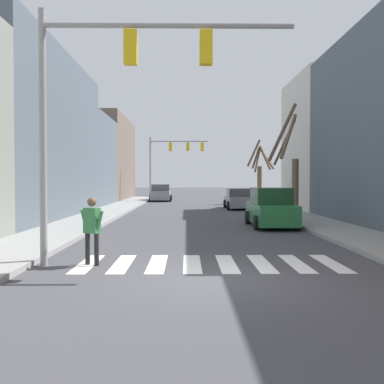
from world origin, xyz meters
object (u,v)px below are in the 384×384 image
at_px(traffic_signal_far, 171,154).
at_px(street_tree_right_mid, 260,173).
at_px(pedestrian_crossing_street, 92,225).
at_px(street_tree_left_mid, 291,166).
at_px(traffic_signal_near, 114,81).
at_px(car_parked_left_mid, 238,199).
at_px(car_at_intersection, 161,193).
at_px(car_driving_away_lane, 271,209).

bearing_deg(traffic_signal_far, street_tree_right_mid, -28.01).
height_order(pedestrian_crossing_street, street_tree_left_mid, street_tree_left_mid).
bearing_deg(traffic_signal_near, car_parked_left_mid, 75.63).
distance_m(car_at_intersection, pedestrian_crossing_street, 34.72).
bearing_deg(traffic_signal_far, car_driving_away_lane, -77.38).
bearing_deg(car_at_intersection, car_driving_away_lane, -165.59).
bearing_deg(street_tree_right_mid, street_tree_left_mid, -92.20).
bearing_deg(pedestrian_crossing_street, street_tree_right_mid, -78.13).
relative_size(car_parked_left_mid, street_tree_right_mid, 0.83).
bearing_deg(street_tree_left_mid, traffic_signal_far, 111.86).
xyz_separation_m(traffic_signal_near, traffic_signal_far, (0.31, 33.54, 0.11)).
distance_m(traffic_signal_near, car_at_intersection, 35.04).
xyz_separation_m(car_driving_away_lane, pedestrian_crossing_street, (-6.31, -9.28, 0.18)).
distance_m(traffic_signal_near, traffic_signal_far, 33.54).
xyz_separation_m(car_parked_left_mid, street_tree_left_mid, (2.15, -7.64, 2.24)).
height_order(car_at_intersection, car_driving_away_lane, car_driving_away_lane).
bearing_deg(car_parked_left_mid, pedestrian_crossing_street, 164.14).
height_order(traffic_signal_near, pedestrian_crossing_street, traffic_signal_near).
bearing_deg(traffic_signal_near, traffic_signal_far, 89.47).
height_order(car_parked_left_mid, street_tree_left_mid, street_tree_left_mid).
height_order(traffic_signal_near, street_tree_right_mid, traffic_signal_near).
bearing_deg(street_tree_left_mid, car_at_intersection, 113.35).
bearing_deg(car_at_intersection, traffic_signal_near, -178.66).
height_order(traffic_signal_far, street_tree_left_mid, street_tree_left_mid).
bearing_deg(traffic_signal_near, car_driving_away_lane, 58.64).
bearing_deg(traffic_signal_near, pedestrian_crossing_street, 170.32).
distance_m(car_at_intersection, street_tree_left_mid, 22.03).
bearing_deg(pedestrian_crossing_street, car_parked_left_mid, -76.77).
relative_size(traffic_signal_near, pedestrian_crossing_street, 3.73).
relative_size(pedestrian_crossing_street, street_tree_left_mid, 0.27).
bearing_deg(traffic_signal_near, car_at_intersection, 91.34).
xyz_separation_m(traffic_signal_far, car_parked_left_mid, (5.41, -11.21, -4.01)).
distance_m(car_driving_away_lane, pedestrian_crossing_street, 11.23).
height_order(traffic_signal_near, car_at_intersection, traffic_signal_near).
height_order(car_parked_left_mid, pedestrian_crossing_street, pedestrian_crossing_street).
distance_m(traffic_signal_far, car_parked_left_mid, 13.08).
bearing_deg(street_tree_left_mid, car_driving_away_lane, -112.13).
bearing_deg(street_tree_right_mid, car_driving_away_lane, -97.79).
relative_size(traffic_signal_near, car_at_intersection, 1.49).
distance_m(car_at_intersection, car_parked_left_mid, 14.09).
bearing_deg(street_tree_right_mid, traffic_signal_far, 151.99).
distance_m(pedestrian_crossing_street, street_tree_left_mid, 16.98).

